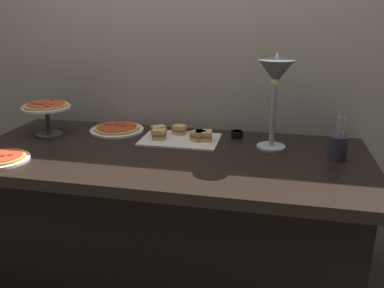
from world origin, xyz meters
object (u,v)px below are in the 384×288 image
heat_lamp (275,82)px  sandwich_platter (181,137)px  pizza_plate_front (117,129)px  pizza_plate_raised_stand (47,109)px  sauce_cup_near (237,134)px  pizza_plate_center (1,158)px  utensil_holder (337,147)px

heat_lamp → sandwich_platter: (-0.46, 0.18, -0.33)m
pizza_plate_front → pizza_plate_raised_stand: 0.38m
pizza_plate_raised_stand → sauce_cup_near: 1.02m
heat_lamp → pizza_plate_center: 1.26m
heat_lamp → utensil_holder: bearing=11.7°
sauce_cup_near → pizza_plate_front: bearing=-177.8°
pizza_plate_front → sandwich_platter: bearing=-12.0°
sandwich_platter → heat_lamp: bearing=-21.2°
pizza_plate_center → sauce_cup_near: sauce_cup_near is taller
sauce_cup_near → utensil_holder: bearing=-25.4°
heat_lamp → pizza_plate_center: size_ratio=1.86×
sandwich_platter → sauce_cup_near: sandwich_platter is taller
utensil_holder → sandwich_platter: bearing=171.1°
pizza_plate_center → pizza_plate_raised_stand: size_ratio=0.98×
heat_lamp → pizza_plate_front: heat_lamp is taller
heat_lamp → sandwich_platter: 0.59m
heat_lamp → pizza_plate_raised_stand: bearing=174.2°
heat_lamp → pizza_plate_front: 0.95m
pizza_plate_front → pizza_plate_center: (-0.33, -0.54, 0.00)m
pizza_plate_center → pizza_plate_front: bearing=58.5°
sandwich_platter → utensil_holder: utensil_holder is taller
heat_lamp → pizza_plate_raised_stand: heat_lamp is taller
pizza_plate_raised_stand → sandwich_platter: (0.72, 0.06, -0.12)m
heat_lamp → sauce_cup_near: size_ratio=6.94×
pizza_plate_front → sandwich_platter: sandwich_platter is taller
heat_lamp → sandwich_platter: bearing=158.8°
heat_lamp → utensil_holder: size_ratio=2.10×
pizza_plate_center → pizza_plate_raised_stand: 0.42m
pizza_plate_raised_stand → sauce_cup_near: size_ratio=3.80×
pizza_plate_center → sandwich_platter: 0.85m
heat_lamp → utensil_holder: 0.42m
sandwich_platter → utensil_holder: (0.75, -0.12, 0.04)m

